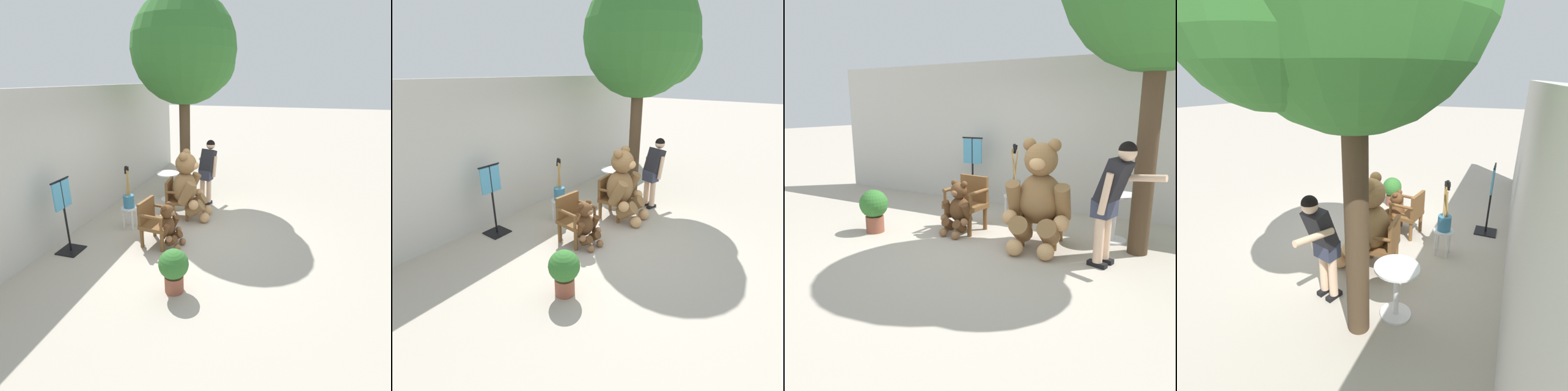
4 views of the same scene
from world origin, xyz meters
TOP-DOWN VIEW (x-y plane):
  - ground_plane at (0.00, 0.00)m, footprint 60.00×60.00m
  - back_wall at (0.00, 2.40)m, footprint 10.00×0.16m
  - wooden_chair_left at (-0.63, 0.55)m, footprint 0.62×0.58m
  - wooden_chair_right at (0.63, 0.55)m, footprint 0.61×0.57m
  - teddy_bear_large at (0.65, 0.28)m, footprint 0.93×0.90m
  - teddy_bear_small at (-0.64, 0.26)m, footprint 0.51×0.50m
  - person_visitor at (1.63, 0.09)m, footprint 0.81×0.48m
  - white_stool at (-0.17, 1.30)m, footprint 0.34×0.34m
  - brush_bucket at (-0.17, 1.30)m, footprint 0.22×0.22m
  - round_side_table at (1.52, 1.09)m, footprint 0.56×0.56m
  - potted_plant at (-1.86, -0.27)m, footprint 0.44×0.44m
  - clothing_display_stand at (-1.33, 1.91)m, footprint 0.44×0.40m

SIDE VIEW (x-z plane):
  - ground_plane at x=0.00m, z-range 0.00..0.00m
  - white_stool at x=-0.17m, z-range 0.13..0.59m
  - potted_plant at x=-1.86m, z-range 0.06..0.74m
  - teddy_bear_small at x=-0.64m, z-range -0.01..0.84m
  - round_side_table at x=1.52m, z-range 0.09..0.81m
  - wooden_chair_left at x=-0.63m, z-range 0.03..0.89m
  - wooden_chair_right at x=0.63m, z-range 0.03..0.89m
  - brush_bucket at x=-0.17m, z-range 0.21..1.09m
  - clothing_display_stand at x=-1.33m, z-range 0.04..1.40m
  - teddy_bear_large at x=0.65m, z-range -0.02..1.51m
  - person_visitor at x=1.63m, z-range 0.14..1.70m
  - back_wall at x=0.00m, z-range 0.00..2.80m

